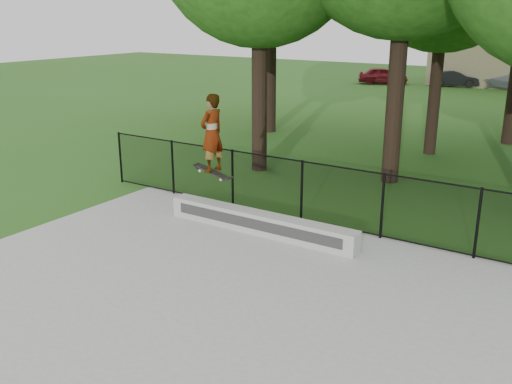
% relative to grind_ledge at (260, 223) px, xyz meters
% --- Properties ---
extents(ground, '(100.00, 100.00, 0.00)m').
position_rel_grind_ledge_xyz_m(ground, '(2.41, -4.70, -0.30)').
color(ground, '#2B5818').
rests_on(ground, ground).
extents(concrete_slab, '(14.00, 12.00, 0.06)m').
position_rel_grind_ledge_xyz_m(concrete_slab, '(2.41, -4.70, -0.27)').
color(concrete_slab, '#9D9D98').
rests_on(concrete_slab, ground).
extents(grind_ledge, '(4.75, 0.40, 0.48)m').
position_rel_grind_ledge_xyz_m(grind_ledge, '(0.00, 0.00, 0.00)').
color(grind_ledge, '#A8A8A3').
rests_on(grind_ledge, concrete_slab).
extents(car_a, '(3.71, 2.71, 1.18)m').
position_rel_grind_ledge_xyz_m(car_a, '(-8.29, 29.19, 0.29)').
color(car_a, maroon).
rests_on(car_a, ground).
extents(car_b, '(3.14, 1.89, 1.07)m').
position_rel_grind_ledge_xyz_m(car_b, '(-3.60, 30.41, 0.24)').
color(car_b, black).
rests_on(car_b, ground).
extents(car_c, '(3.73, 2.15, 1.11)m').
position_rel_grind_ledge_xyz_m(car_c, '(-0.31, 30.81, 0.25)').
color(car_c, gray).
rests_on(car_c, ground).
extents(skater_airborne, '(0.82, 0.69, 1.96)m').
position_rel_grind_ledge_xyz_m(skater_airborne, '(-1.23, -0.09, 1.91)').
color(skater_airborne, black).
rests_on(skater_airborne, ground).
extents(chainlink_fence, '(16.06, 0.06, 1.50)m').
position_rel_grind_ledge_xyz_m(chainlink_fence, '(2.41, 1.20, 0.51)').
color(chainlink_fence, black).
rests_on(chainlink_fence, concrete_slab).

